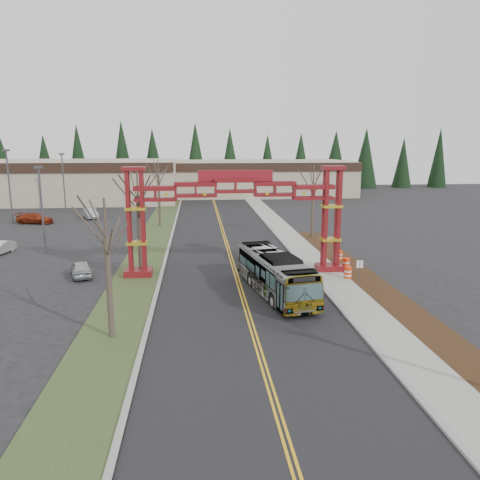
{
  "coord_description": "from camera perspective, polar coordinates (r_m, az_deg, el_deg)",
  "views": [
    {
      "loc": [
        -3.09,
        -19.56,
        10.72
      ],
      "look_at": [
        -0.1,
        12.9,
        3.94
      ],
      "focal_mm": 35.0,
      "sensor_mm": 36.0,
      "label": 1
    }
  ],
  "objects": [
    {
      "name": "sidewalk_right",
      "position": [
        47.04,
        8.02,
        -1.45
      ],
      "size": [
        2.6,
        110.0,
        0.14
      ],
      "primitive_type": "cube",
      "color": "gray",
      "rests_on": "ground"
    },
    {
      "name": "grass_median",
      "position": [
        46.08,
        -11.23,
        -1.89
      ],
      "size": [
        4.0,
        110.0,
        0.08
      ],
      "primitive_type": "cube",
      "color": "#334522",
      "rests_on": "ground"
    },
    {
      "name": "bare_tree_median_far",
      "position": [
        61.34,
        -9.92,
        7.58
      ],
      "size": [
        3.19,
        3.19,
        8.61
      ],
      "color": "#382D26",
      "rests_on": "ground"
    },
    {
      "name": "bare_tree_median_mid",
      "position": [
        39.91,
        -12.34,
        5.2
      ],
      "size": [
        3.46,
        3.46,
        8.68
      ],
      "color": "#382D26",
      "rests_on": "ground"
    },
    {
      "name": "silver_sedan",
      "position": [
        43.05,
        1.79,
        -1.63
      ],
      "size": [
        2.11,
        4.8,
        1.53
      ],
      "primitive_type": "imported",
      "rotation": [
        0.0,
        0.0,
        -0.11
      ],
      "color": "#A5A8AD",
      "rests_on": "ground"
    },
    {
      "name": "transit_bus",
      "position": [
        33.77,
        4.28,
        -4.1
      ],
      "size": [
        4.5,
        11.18,
        3.04
      ],
      "primitive_type": "imported",
      "rotation": [
        0.0,
        0.0,
        0.18
      ],
      "color": "#98999F",
      "rests_on": "ground"
    },
    {
      "name": "ground",
      "position": [
        22.52,
        3.41,
        -16.71
      ],
      "size": [
        200.0,
        200.0,
        0.0
      ],
      "primitive_type": "plane",
      "color": "black",
      "rests_on": "ground"
    },
    {
      "name": "light_pole_near",
      "position": [
        49.15,
        -23.04,
        4.08
      ],
      "size": [
        0.74,
        0.37,
        8.57
      ],
      "color": "#3F3F44",
      "rests_on": "ground"
    },
    {
      "name": "curb_left",
      "position": [
        45.92,
        -8.94,
        -1.81
      ],
      "size": [
        0.3,
        110.0,
        0.15
      ],
      "primitive_type": "cube",
      "color": "gray",
      "rests_on": "ground"
    },
    {
      "name": "curb_right",
      "position": [
        46.73,
        6.29,
        -1.5
      ],
      "size": [
        0.3,
        110.0,
        0.15
      ],
      "primitive_type": "cube",
      "color": "gray",
      "rests_on": "ground"
    },
    {
      "name": "bare_tree_median_near",
      "position": [
        26.11,
        -15.99,
        0.11
      ],
      "size": [
        3.31,
        3.31,
        7.88
      ],
      "color": "#382D26",
      "rests_on": "ground"
    },
    {
      "name": "conifer_treeline",
      "position": [
        111.69,
        -3.59,
        9.54
      ],
      "size": [
        116.1,
        5.6,
        13.0
      ],
      "color": "black",
      "rests_on": "ground"
    },
    {
      "name": "lane_line_right",
      "position": [
        45.94,
        -1.11,
        -1.72
      ],
      "size": [
        0.12,
        100.0,
        0.01
      ],
      "primitive_type": "cube",
      "color": "gold",
      "rests_on": "road"
    },
    {
      "name": "street_sign",
      "position": [
        36.3,
        14.38,
        -3.34
      ],
      "size": [
        0.47,
        0.15,
        2.1
      ],
      "color": "#3F3F44",
      "rests_on": "ground"
    },
    {
      "name": "barrel_mid",
      "position": [
        41.04,
        12.82,
        -2.91
      ],
      "size": [
        0.59,
        0.59,
        1.09
      ],
      "color": "#F7380D",
      "rests_on": "ground"
    },
    {
      "name": "retail_building_east",
      "position": [
        100.63,
        2.25,
        7.62
      ],
      "size": [
        38.0,
        20.3,
        7.0
      ],
      "color": "#9E9378",
      "rests_on": "ground"
    },
    {
      "name": "road",
      "position": [
        45.93,
        -1.26,
        -1.75
      ],
      "size": [
        12.0,
        110.0,
        0.02
      ],
      "primitive_type": "cube",
      "color": "black",
      "rests_on": "ground"
    },
    {
      "name": "light_pole_far",
      "position": [
        77.81,
        -20.73,
        7.01
      ],
      "size": [
        0.8,
        0.4,
        9.2
      ],
      "color": "#3F3F44",
      "rests_on": "ground"
    },
    {
      "name": "parked_car_mid_a",
      "position": [
        69.29,
        -23.72,
        2.44
      ],
      "size": [
        5.25,
        3.09,
        1.43
      ],
      "primitive_type": "imported",
      "rotation": [
        0.0,
        0.0,
        1.34
      ],
      "color": "maroon",
      "rests_on": "ground"
    },
    {
      "name": "barrel_south",
      "position": [
        38.34,
        13.02,
        -3.95
      ],
      "size": [
        0.59,
        0.59,
        1.1
      ],
      "color": "#F7380D",
      "rests_on": "ground"
    },
    {
      "name": "light_pole_mid",
      "position": [
        70.28,
        -26.35,
        6.47
      ],
      "size": [
        0.86,
        0.43,
        9.92
      ],
      "color": "#3F3F44",
      "rests_on": "ground"
    },
    {
      "name": "parked_car_far_a",
      "position": [
        71.24,
        -17.81,
        3.11
      ],
      "size": [
        3.24,
        4.64,
        1.45
      ],
      "primitive_type": "imported",
      "rotation": [
        0.0,
        0.0,
        0.43
      ],
      "color": "#B7BAC0",
      "rests_on": "ground"
    },
    {
      "name": "lane_line_left",
      "position": [
        45.92,
        -1.4,
        -1.73
      ],
      "size": [
        0.12,
        100.0,
        0.01
      ],
      "primitive_type": "cube",
      "color": "gold",
      "rests_on": "road"
    },
    {
      "name": "retail_building_west",
      "position": [
        95.65,
        -21.74,
        6.74
      ],
      "size": [
        46.0,
        22.3,
        7.5
      ],
      "color": "#9E9378",
      "rests_on": "ground"
    },
    {
      "name": "landscape_strip",
      "position": [
        34.12,
        18.11,
        -7.07
      ],
      "size": [
        2.6,
        50.0,
        0.12
      ],
      "primitive_type": "cube",
      "color": "black",
      "rests_on": "ground"
    },
    {
      "name": "gateway_arch",
      "position": [
        37.98,
        -0.55,
        4.58
      ],
      "size": [
        18.2,
        1.6,
        8.9
      ],
      "color": "#5E100C",
      "rests_on": "ground"
    },
    {
      "name": "barrel_north",
      "position": [
        44.12,
        12.04,
        -1.9
      ],
      "size": [
        0.55,
        0.55,
        1.02
      ],
      "color": "#F7380D",
      "rests_on": "ground"
    },
    {
      "name": "parked_car_near_a",
      "position": [
        40.4,
        -18.81,
        -3.31
      ],
      "size": [
        2.69,
        4.21,
        1.33
      ],
      "primitive_type": "imported",
      "rotation": [
        0.0,
        0.0,
        3.45
      ],
      "color": "#ABAFB3",
      "rests_on": "ground"
    },
    {
      "name": "bare_tree_right_far",
      "position": [
        53.72,
        8.93,
        6.54
      ],
      "size": [
        3.48,
        3.48,
        8.31
      ],
      "color": "#382D26",
      "rests_on": "ground"
    }
  ]
}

